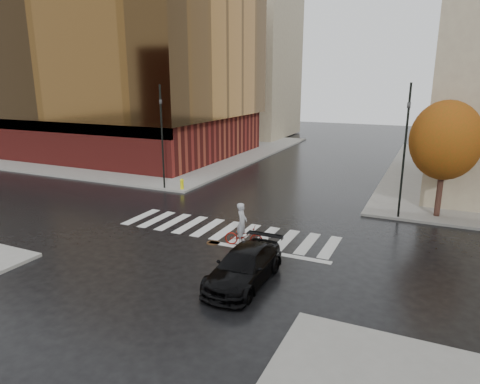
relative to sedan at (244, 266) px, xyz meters
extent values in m
plane|color=black|center=(-3.29, 4.52, -0.68)|extent=(120.00, 120.00, 0.00)
cube|color=gray|center=(-24.29, 25.52, -0.60)|extent=(30.00, 30.00, 0.15)
cube|color=silver|center=(-3.29, 5.02, -0.67)|extent=(12.00, 3.00, 0.01)
cube|color=maroon|center=(-25.29, 22.52, 1.47)|extent=(26.00, 18.00, 4.00)
cube|color=beige|center=(-25.29, 13.72, 2.97)|extent=(26.00, 0.40, 1.00)
cube|color=brown|center=(-25.29, 22.52, 9.47)|extent=(27.00, 19.00, 12.00)
cube|color=gray|center=(-19.29, 41.52, 9.47)|extent=(14.00, 12.00, 20.00)
cylinder|color=#321D16|center=(6.71, 11.92, 0.87)|extent=(0.32, 0.32, 2.80)
ellipsoid|color=#8F370D|center=(6.71, 11.92, 3.79)|extent=(3.80, 3.80, 4.37)
imported|color=black|center=(0.00, 0.00, 0.00)|extent=(1.90, 4.66, 1.35)
imported|color=maroon|center=(-1.60, 3.52, -0.19)|extent=(1.94, 1.02, 0.97)
imported|color=#9B9FA4|center=(-1.70, 3.52, 0.44)|extent=(0.61, 0.80, 1.97)
cylinder|color=black|center=(-11.15, 10.82, 3.08)|extent=(0.12, 0.12, 7.20)
imported|color=black|center=(-11.15, 10.82, 5.69)|extent=(0.22, 0.19, 0.90)
cylinder|color=black|center=(4.73, 10.82, 3.17)|extent=(0.12, 0.12, 7.39)
imported|color=black|center=(4.73, 10.82, 5.85)|extent=(0.21, 0.23, 0.92)
cylinder|color=yellow|center=(-9.79, 11.02, -0.22)|extent=(0.25, 0.25, 0.62)
sphere|color=yellow|center=(-9.79, 11.02, 0.09)|extent=(0.27, 0.27, 0.27)
cylinder|color=#472E19|center=(-3.07, 3.18, -0.67)|extent=(0.80, 0.80, 0.01)
camera|label=1|loc=(6.24, -13.94, 7.03)|focal=32.00mm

